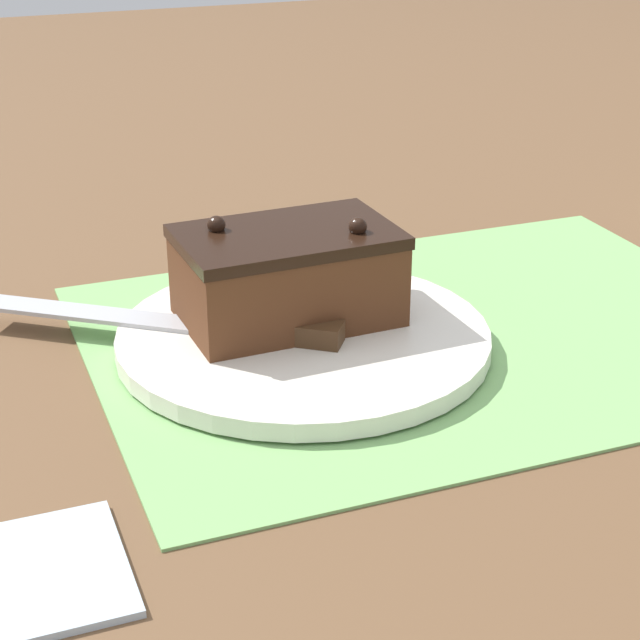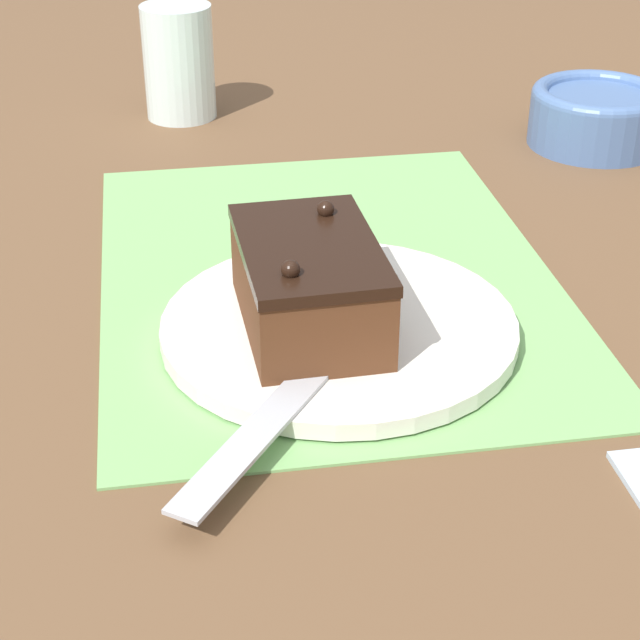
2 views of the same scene
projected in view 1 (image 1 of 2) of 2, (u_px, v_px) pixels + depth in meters
The scene contains 6 objects.
ground_plane at pixel (434, 335), 0.73m from camera, with size 3.00×3.00×0.00m, color brown.
placemat_woven at pixel (435, 332), 0.73m from camera, with size 0.46×0.34×0.00m, color #7AB266.
cake_plate at pixel (303, 338), 0.70m from camera, with size 0.24×0.24×0.01m.
chocolate_cake at pixel (288, 275), 0.70m from camera, with size 0.14×0.09×0.07m.
serving_knife at pixel (218, 323), 0.69m from camera, with size 0.21×0.16×0.01m.
folded_napkin at pixel (5, 578), 0.48m from camera, with size 0.11×0.09×0.01m, color silver.
Camera 1 is at (-0.31, -0.58, 0.31)m, focal length 60.00 mm.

